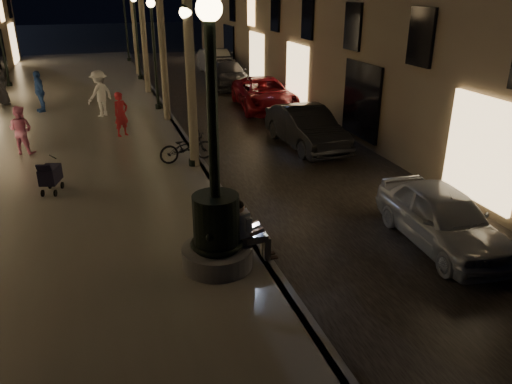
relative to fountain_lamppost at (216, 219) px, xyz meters
name	(u,v)px	position (x,y,z in m)	size (l,w,h in m)	color
ground	(169,118)	(1.00, 13.00, -1.21)	(120.00, 120.00, 0.00)	black
cobble_lane	(235,112)	(4.00, 13.00, -1.20)	(6.00, 45.00, 0.02)	black
promenade	(72,123)	(-3.00, 13.00, -1.11)	(8.00, 45.00, 0.20)	slate
curb_strip	(169,115)	(1.00, 13.00, -1.11)	(0.25, 45.00, 0.20)	#59595B
fountain_lamppost	(216,219)	(0.00, 0.00, 0.00)	(1.40, 1.40, 5.21)	#59595B
seated_man_laptop	(247,229)	(0.61, 0.00, -0.30)	(0.97, 0.33, 1.34)	gray
lamp_curb_a	(188,65)	(0.70, 6.00, 2.02)	(0.36, 0.36, 4.81)	black
lamp_curb_b	(153,38)	(0.70, 14.00, 2.02)	(0.36, 0.36, 4.81)	black
lamp_curb_c	(136,25)	(0.70, 22.00, 2.02)	(0.36, 0.36, 4.81)	black
lamp_curb_d	(125,17)	(0.70, 30.00, 2.02)	(0.36, 0.36, 4.81)	black
stroller	(50,175)	(-3.32, 5.00, -0.51)	(0.59, 1.00, 1.01)	black
car_front	(443,217)	(5.00, -0.30, -0.56)	(1.54, 3.83, 1.31)	#A5A9AD
car_second	(306,127)	(5.00, 7.29, -0.50)	(1.51, 4.33, 1.43)	black
car_third	(264,94)	(5.46, 13.25, -0.51)	(2.34, 5.08, 1.41)	maroon
car_rear	(227,74)	(5.29, 19.27, -0.50)	(1.98, 4.88, 1.42)	#2B2B2F
car_fifth	(216,62)	(5.65, 23.53, -0.44)	(1.63, 4.66, 1.54)	gray
pedestrian_red	(121,114)	(-1.13, 10.04, -0.21)	(0.59, 0.38, 1.61)	red
pedestrian_pink	(21,130)	(-4.38, 8.89, -0.22)	(0.77, 0.60, 1.59)	pink
pedestrian_white	(100,94)	(-1.76, 13.38, -0.06)	(1.23, 0.71, 1.91)	white
pedestrian_blue	(39,91)	(-4.24, 15.05, -0.13)	(1.03, 0.43, 1.76)	#26488E
pedestrian_dark	(2,87)	(-6.00, 17.07, -0.21)	(0.78, 0.51, 1.60)	#2E2E32
bicycle	(187,147)	(0.60, 6.46, -0.55)	(0.61, 1.75, 0.92)	black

